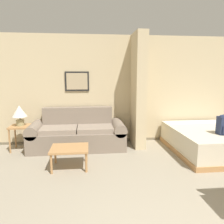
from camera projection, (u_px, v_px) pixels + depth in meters
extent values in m
cube|color=#CCB78E|center=(128.00, 90.00, 5.44)|extent=(7.26, 0.12, 2.60)
cube|color=#70644E|center=(127.00, 139.00, 5.59)|extent=(7.26, 0.02, 0.06)
cube|color=black|center=(77.00, 81.00, 5.19)|extent=(0.56, 0.02, 0.46)
cube|color=tan|center=(77.00, 81.00, 5.18)|extent=(0.49, 0.01, 0.39)
cube|color=#CCB78E|center=(138.00, 91.00, 5.04)|extent=(0.24, 0.74, 2.60)
cube|color=gray|center=(78.00, 139.00, 4.98)|extent=(1.62, 0.84, 0.42)
cube|color=gray|center=(78.00, 117.00, 5.22)|extent=(1.62, 0.20, 0.49)
cube|color=gray|center=(35.00, 141.00, 4.88)|extent=(0.25, 0.84, 0.42)
cylinder|color=gray|center=(35.00, 129.00, 4.84)|extent=(0.28, 0.84, 0.28)
cube|color=gray|center=(118.00, 138.00, 5.08)|extent=(0.25, 0.84, 0.42)
cylinder|color=gray|center=(118.00, 127.00, 5.04)|extent=(0.28, 0.84, 0.28)
cube|color=gray|center=(59.00, 129.00, 4.85)|extent=(0.79, 0.60, 0.10)
cube|color=gray|center=(95.00, 129.00, 4.93)|extent=(0.79, 0.60, 0.10)
cube|color=#B27F4C|center=(70.00, 148.00, 3.93)|extent=(0.67, 0.54, 0.04)
cylinder|color=#B27F4C|center=(51.00, 164.00, 3.70)|extent=(0.04, 0.04, 0.35)
cylinder|color=#B27F4C|center=(86.00, 163.00, 3.76)|extent=(0.04, 0.04, 0.35)
cylinder|color=#B27F4C|center=(55.00, 154.00, 4.15)|extent=(0.04, 0.04, 0.35)
cylinder|color=#B27F4C|center=(86.00, 153.00, 4.22)|extent=(0.04, 0.04, 0.35)
cube|color=#B27F4C|center=(21.00, 126.00, 4.82)|extent=(0.44, 0.44, 0.04)
cylinder|color=#B27F4C|center=(10.00, 141.00, 4.66)|extent=(0.04, 0.04, 0.52)
cylinder|color=#B27F4C|center=(28.00, 141.00, 4.70)|extent=(0.04, 0.04, 0.52)
cylinder|color=#B27F4C|center=(15.00, 136.00, 5.04)|extent=(0.04, 0.04, 0.52)
cylinder|color=#B27F4C|center=(32.00, 136.00, 5.08)|extent=(0.04, 0.04, 0.52)
cylinder|color=tan|center=(20.00, 123.00, 4.81)|extent=(0.17, 0.17, 0.13)
cylinder|color=tan|center=(20.00, 118.00, 4.79)|extent=(0.02, 0.02, 0.07)
cone|color=white|center=(19.00, 111.00, 4.76)|extent=(0.32, 0.32, 0.25)
cube|color=#B27F4C|center=(211.00, 150.00, 4.77)|extent=(1.68, 1.92, 0.10)
cube|color=beige|center=(212.00, 138.00, 4.73)|extent=(1.64, 1.88, 0.41)
cube|color=white|center=(196.00, 124.00, 5.41)|extent=(1.52, 0.36, 0.10)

